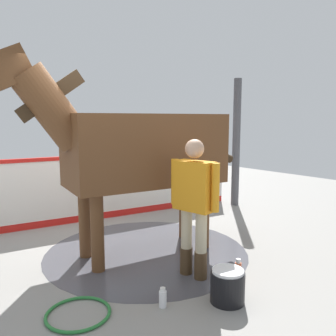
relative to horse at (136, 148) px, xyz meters
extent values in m
cube|color=gray|center=(0.35, 0.16, -1.46)|extent=(16.00, 16.00, 0.02)
cylinder|color=#4C4C54|center=(-0.02, -0.13, -1.44)|extent=(2.77, 2.77, 0.00)
cube|color=white|center=(1.82, -0.44, -0.88)|extent=(0.96, 5.50, 1.13)
cube|color=red|center=(1.82, -0.44, -0.29)|extent=(0.99, 5.51, 0.06)
cube|color=red|center=(1.82, -0.44, -1.39)|extent=(0.97, 5.50, 0.12)
cylinder|color=#4C4C51|center=(0.93, -3.14, -0.12)|extent=(0.16, 0.16, 2.64)
cube|color=brown|center=(-0.02, -0.13, -0.02)|extent=(1.25, 2.18, 0.93)
cylinder|color=brown|center=(-0.15, 0.68, -0.97)|extent=(0.16, 0.16, 0.96)
cylinder|color=brown|center=(0.36, 0.59, -0.97)|extent=(0.16, 0.16, 0.96)
cylinder|color=brown|center=(-0.40, -0.86, -0.97)|extent=(0.16, 0.16, 0.96)
cylinder|color=brown|center=(0.10, -0.95, -0.97)|extent=(0.16, 0.16, 0.96)
cylinder|color=brown|center=(0.17, 1.04, 0.50)|extent=(0.55, 0.93, 1.01)
cube|color=#382819|center=(0.17, 1.04, 0.64)|extent=(0.19, 0.78, 0.62)
cube|color=brown|center=(0.25, 1.52, 0.88)|extent=(0.38, 0.69, 0.56)
cylinder|color=#382819|center=(-0.21, -1.25, -0.12)|extent=(0.23, 0.71, 0.35)
cylinder|color=#47331E|center=(-0.87, -0.10, -1.29)|extent=(0.15, 0.15, 0.32)
cylinder|color=#C6B793|center=(-0.87, -0.10, -0.89)|extent=(0.13, 0.13, 0.48)
cylinder|color=#47331E|center=(-1.08, -0.14, -1.29)|extent=(0.15, 0.15, 0.32)
cylinder|color=#C6B793|center=(-1.08, -0.14, -0.89)|extent=(0.13, 0.13, 0.48)
cube|color=orange|center=(-0.98, -0.12, -0.37)|extent=(0.50, 0.30, 0.56)
cylinder|color=orange|center=(-0.70, -0.07, -0.36)|extent=(0.09, 0.09, 0.53)
cylinder|color=orange|center=(-1.25, -0.17, -0.36)|extent=(0.09, 0.09, 0.53)
sphere|color=tan|center=(-0.98, -0.12, 0.05)|extent=(0.22, 0.22, 0.22)
cylinder|color=black|center=(-1.62, 0.02, -1.29)|extent=(0.34, 0.34, 0.31)
cylinder|color=white|center=(-1.62, 0.02, -1.12)|extent=(0.32, 0.32, 0.03)
cylinder|color=white|center=(-1.28, 0.58, -1.37)|extent=(0.08, 0.08, 0.16)
cylinder|color=white|center=(-1.28, 0.58, -1.27)|extent=(0.05, 0.05, 0.04)
cylinder|color=#CC5933|center=(-1.39, -0.43, -1.34)|extent=(0.07, 0.07, 0.21)
cylinder|color=white|center=(-1.39, -0.43, -1.21)|extent=(0.05, 0.05, 0.05)
torus|color=#267233|center=(-0.90, 1.29, -1.43)|extent=(0.61, 0.61, 0.03)
camera|label=1|loc=(-3.76, 2.55, 0.38)|focal=37.04mm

